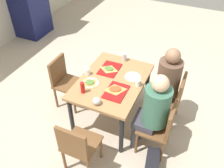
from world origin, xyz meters
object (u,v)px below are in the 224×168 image
at_px(chair_left_end, 77,145).
at_px(handbag, 152,164).
at_px(person_in_brown_jacket, 166,81).
at_px(plastic_cup_a, 87,72).
at_px(main_table, 112,85).
at_px(plastic_cup_b, 138,83).
at_px(chair_far_side, 64,79).
at_px(paper_plate_near_edge, 133,77).
at_px(person_in_red, 153,109).
at_px(chair_near_right, 173,96).
at_px(paper_plate_center, 91,83).
at_px(condiment_bottle, 83,88).
at_px(chair_near_left, 162,126).
at_px(tray_red_near, 116,92).
at_px(pizza_slice_c, 90,82).
at_px(tray_red_far, 110,69).
at_px(foil_bundle, 97,101).
at_px(soda_can, 124,57).
at_px(pizza_slice_b, 109,69).
at_px(pizza_slice_a, 115,89).

bearing_deg(chair_left_end, handbag, -68.21).
distance_m(person_in_brown_jacket, plastic_cup_a, 1.10).
height_order(main_table, plastic_cup_b, plastic_cup_b).
relative_size(main_table, chair_far_side, 1.44).
bearing_deg(paper_plate_near_edge, plastic_cup_b, -139.00).
height_order(chair_left_end, person_in_red, person_in_red).
xyz_separation_m(chair_near_right, plastic_cup_a, (-0.33, 1.18, 0.30)).
distance_m(paper_plate_center, plastic_cup_b, 0.64).
height_order(main_table, condiment_bottle, condiment_bottle).
height_order(chair_near_left, tray_red_near, chair_near_left).
distance_m(main_table, handbag, 1.17).
xyz_separation_m(main_table, pizza_slice_c, (-0.19, 0.24, 0.11)).
bearing_deg(paper_plate_near_edge, tray_red_far, 85.36).
bearing_deg(foil_bundle, soda_can, 2.44).
distance_m(paper_plate_near_edge, foil_bundle, 0.72).
distance_m(plastic_cup_b, soda_can, 0.62).
bearing_deg(pizza_slice_c, handbag, -113.00).
xyz_separation_m(plastic_cup_b, soda_can, (0.48, 0.39, 0.01)).
height_order(person_in_brown_jacket, paper_plate_center, person_in_brown_jacket).
bearing_deg(tray_red_near, pizza_slice_c, 87.55).
relative_size(chair_near_left, tray_red_far, 2.31).
relative_size(person_in_red, paper_plate_near_edge, 5.64).
relative_size(chair_far_side, paper_plate_center, 3.78).
bearing_deg(pizza_slice_b, soda_can, -19.28).
bearing_deg(handbag, chair_left_end, 111.79).
height_order(main_table, chair_near_right, chair_near_right).
bearing_deg(tray_red_far, pizza_slice_c, 164.21).
distance_m(pizza_slice_c, plastic_cup_b, 0.65).
height_order(pizza_slice_c, condiment_bottle, condiment_bottle).
bearing_deg(tray_red_far, paper_plate_near_edge, -94.64).
relative_size(plastic_cup_b, soda_can, 0.82).
bearing_deg(plastic_cup_a, condiment_bottle, -160.09).
bearing_deg(paper_plate_center, tray_red_near, -94.39).
height_order(main_table, chair_near_left, chair_near_left).
xyz_separation_m(chair_left_end, handbag, (0.33, -0.83, -0.34)).
bearing_deg(paper_plate_center, main_table, -53.02).
xyz_separation_m(chair_near_left, condiment_bottle, (-0.09, 1.05, 0.33)).
bearing_deg(main_table, pizza_slice_b, 35.21).
relative_size(chair_near_right, soda_can, 6.81).
bearing_deg(pizza_slice_a, chair_far_side, 78.86).
distance_m(chair_near_right, chair_far_side, 1.66).
height_order(paper_plate_near_edge, pizza_slice_b, pizza_slice_b).
height_order(tray_red_near, soda_can, soda_can).
height_order(pizza_slice_b, pizza_slice_c, pizza_slice_b).
bearing_deg(pizza_slice_c, tray_red_far, -15.79).
xyz_separation_m(chair_near_left, pizza_slice_a, (0.11, 0.69, 0.28)).
xyz_separation_m(chair_far_side, person_in_brown_jacket, (0.30, -1.49, 0.25)).
xyz_separation_m(tray_red_far, handbag, (-0.86, -0.96, -0.60)).
bearing_deg(person_in_red, paper_plate_center, 82.57).
xyz_separation_m(chair_near_left, person_in_red, (0.00, 0.14, 0.25)).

